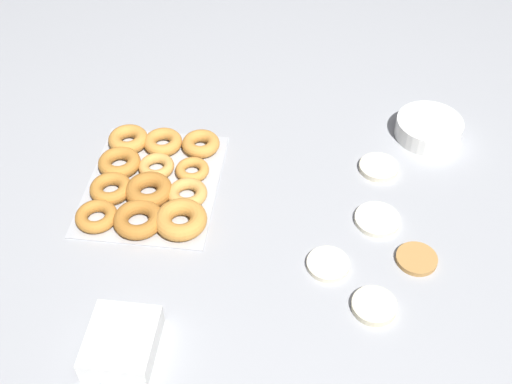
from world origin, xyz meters
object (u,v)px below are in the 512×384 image
pancake_2 (376,306)px  donut_tray (152,182)px  pancake_0 (379,220)px  batter_bowl (430,128)px  container_stack (123,343)px  pancake_1 (380,167)px  pancake_4 (329,264)px  pancake_3 (418,259)px

pancake_2 → donut_tray: size_ratio=0.24×
pancake_0 → batter_bowl: (-0.32, 0.13, 0.02)m
container_stack → pancake_1: bearing=138.9°
pancake_2 → batter_bowl: (-0.55, 0.14, 0.02)m
pancake_2 → batter_bowl: size_ratio=0.54×
pancake_2 → batter_bowl: bearing=165.6°
pancake_0 → pancake_1: (-0.17, 0.01, 0.00)m
pancake_4 → pancake_0: bearing=143.3°
pancake_1 → donut_tray: (0.13, -0.54, 0.01)m
batter_bowl → pancake_0: bearing=-22.7°
pancake_2 → container_stack: container_stack is taller
pancake_4 → container_stack: (0.25, -0.38, 0.02)m
pancake_1 → pancake_0: bearing=-1.8°
pancake_2 → pancake_3: pancake_2 is taller
pancake_0 → pancake_4: (0.14, -0.11, -0.00)m
pancake_3 → donut_tray: 0.63m
pancake_0 → container_stack: size_ratio=0.70×
donut_tray → container_stack: 0.44m
pancake_2 → pancake_4: (-0.10, -0.10, -0.00)m
batter_bowl → container_stack: (0.71, -0.62, 0.00)m
container_stack → donut_tray: bearing=-173.8°
pancake_3 → batter_bowl: 0.42m
pancake_0 → pancake_3: (0.10, 0.08, -0.00)m
pancake_1 → container_stack: container_stack is taller
pancake_1 → pancake_4: (0.31, -0.11, -0.00)m
pancake_0 → pancake_3: size_ratio=1.16×
donut_tray → batter_bowl: size_ratio=2.25×
donut_tray → pancake_4: bearing=66.5°
pancake_2 → container_stack: size_ratio=0.62×
pancake_2 → batter_bowl: batter_bowl is taller
pancake_1 → container_stack: bearing=-41.1°
pancake_2 → pancake_0: bearing=177.7°
pancake_4 → batter_bowl: 0.52m
pancake_3 → pancake_4: bearing=-78.8°
pancake_2 → donut_tray: donut_tray is taller
pancake_1 → pancake_4: pancake_1 is taller
donut_tray → pancake_2: bearing=61.7°
pancake_1 → pancake_3: size_ratio=1.08×
container_stack → pancake_4: bearing=123.2°
pancake_4 → batter_bowl: size_ratio=0.54×
pancake_0 → pancake_4: bearing=-36.7°
donut_tray → pancake_0: bearing=85.3°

